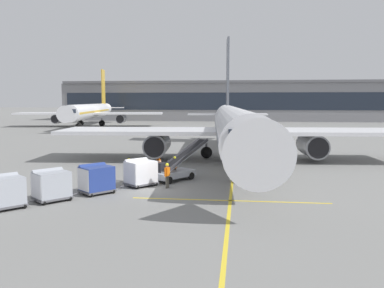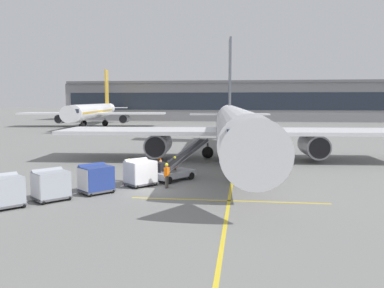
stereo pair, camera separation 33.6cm
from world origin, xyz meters
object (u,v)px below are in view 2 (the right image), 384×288
at_px(parked_airplane, 235,127).
at_px(safety_cone_engine_keepout, 161,162).
at_px(ground_crew_by_loader, 167,174).
at_px(safety_cone_wingtip, 159,158).
at_px(belt_loader, 175,169).
at_px(baggage_cart_second, 96,178).
at_px(baggage_cart_third, 51,184).
at_px(baggage_cart_fourth, 3,191).
at_px(ground_crew_by_carts, 175,166).
at_px(ground_crew_marshaller, 129,168).
at_px(baggage_cart_lead, 140,172).
at_px(distant_airplane, 93,111).

distance_m(parked_airplane, safety_cone_engine_keepout, 8.69).
height_order(ground_crew_by_loader, safety_cone_wingtip, ground_crew_by_loader).
bearing_deg(ground_crew_by_loader, belt_loader, 87.86).
xyz_separation_m(baggage_cart_second, baggage_cart_third, (-1.99, -2.21, 0.00)).
distance_m(baggage_cart_fourth, ground_crew_by_carts, 12.63).
distance_m(baggage_cart_third, ground_crew_marshaller, 6.92).
distance_m(ground_crew_marshaller, safety_cone_engine_keepout, 7.73).
xyz_separation_m(baggage_cart_second, ground_crew_by_carts, (4.26, 5.53, -0.00)).
bearing_deg(belt_loader, baggage_cart_fourth, -131.46).
xyz_separation_m(ground_crew_by_loader, ground_crew_by_carts, (-0.03, 3.39, 0.00)).
distance_m(baggage_cart_third, ground_crew_by_loader, 7.63).
distance_m(baggage_cart_lead, ground_crew_by_loader, 2.07).
relative_size(baggage_cart_lead, safety_cone_engine_keepout, 3.60).
bearing_deg(belt_loader, ground_crew_by_carts, 106.15).
bearing_deg(ground_crew_by_carts, baggage_cart_second, -127.62).
distance_m(baggage_cart_lead, safety_cone_wingtip, 12.03).
bearing_deg(ground_crew_by_loader, ground_crew_by_carts, 90.45).
bearing_deg(parked_airplane, baggage_cart_fourth, -121.30).
relative_size(belt_loader, baggage_cart_second, 1.96).
height_order(ground_crew_by_loader, distant_airplane, distant_airplane).
height_order(safety_cone_engine_keepout, safety_cone_wingtip, safety_cone_engine_keepout).
bearing_deg(ground_crew_by_loader, distant_airplane, 114.96).
height_order(baggage_cart_second, ground_crew_marshaller, baggage_cart_second).
height_order(baggage_cart_third, ground_crew_by_carts, baggage_cart_third).
bearing_deg(parked_airplane, ground_crew_marshaller, -121.73).
distance_m(safety_cone_wingtip, distant_airplane, 57.05).
distance_m(belt_loader, safety_cone_wingtip, 10.07).
relative_size(baggage_cart_second, distant_airplane, 0.06).
height_order(ground_crew_by_loader, safety_cone_engine_keepout, ground_crew_by_loader).
distance_m(safety_cone_engine_keepout, distant_airplane, 59.97).
bearing_deg(ground_crew_by_carts, safety_cone_engine_keepout, 111.39).
bearing_deg(belt_loader, ground_crew_marshaller, -162.26).
bearing_deg(safety_cone_wingtip, baggage_cart_fourth, -104.69).
relative_size(baggage_cart_fourth, ground_crew_marshaller, 1.49).
relative_size(belt_loader, ground_crew_by_loader, 2.91).
bearing_deg(safety_cone_wingtip, ground_crew_by_carts, -70.93).
xyz_separation_m(baggage_cart_fourth, ground_crew_marshaller, (4.86, 8.20, -0.00)).
distance_m(baggage_cart_lead, baggage_cart_fourth, 9.13).
bearing_deg(ground_crew_marshaller, baggage_cart_second, -105.00).
height_order(belt_loader, safety_cone_engine_keepout, belt_loader).
bearing_deg(baggage_cart_second, parked_airplane, 61.99).
bearing_deg(distant_airplane, ground_crew_by_loader, -65.04).
height_order(parked_airplane, safety_cone_engine_keepout, parked_airplane).
bearing_deg(ground_crew_marshaller, baggage_cart_third, -116.29).
distance_m(parked_airplane, baggage_cart_third, 21.37).
bearing_deg(ground_crew_by_loader, parked_airplane, 72.89).
height_order(baggage_cart_fourth, ground_crew_by_carts, baggage_cart_fourth).
xyz_separation_m(belt_loader, distant_airplane, (-29.45, 60.10, 2.59)).
bearing_deg(belt_loader, safety_cone_engine_keepout, 111.03).
xyz_separation_m(ground_crew_marshaller, safety_cone_wingtip, (0.06, 10.57, -0.69)).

